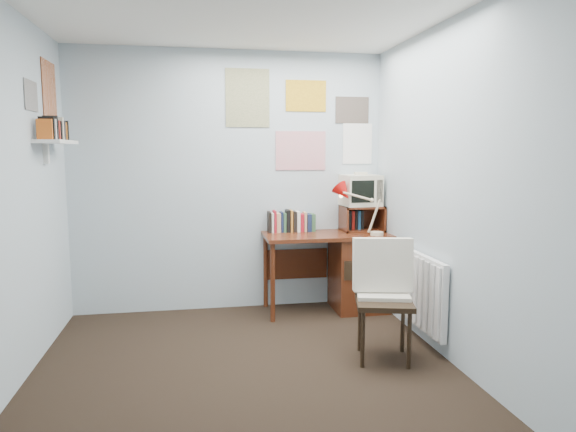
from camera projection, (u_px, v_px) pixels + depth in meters
name	position (u px, v px, depth m)	size (l,w,h in m)	color
ground	(250.00, 385.00, 3.42)	(3.50, 3.50, 0.00)	black
back_wall	(230.00, 182.00, 4.97)	(3.00, 0.02, 2.50)	#A6B6BE
right_wall	(466.00, 195.00, 3.52)	(0.02, 3.50, 2.50)	#A6B6BE
desk	(353.00, 269.00, 5.02)	(1.20, 0.55, 0.76)	#552513
desk_chair	(384.00, 303.00, 3.79)	(0.45, 0.43, 0.87)	black
desk_lamp	(377.00, 212.00, 4.80)	(0.31, 0.27, 0.44)	red
tv_riser	(362.00, 218.00, 5.08)	(0.40, 0.30, 0.25)	#552513
crt_tv	(360.00, 189.00, 5.06)	(0.35, 0.32, 0.33)	beige
book_row	(298.00, 220.00, 5.04)	(0.60, 0.14, 0.22)	#552513
radiator	(422.00, 291.00, 4.16)	(0.09, 0.80, 0.60)	white
wall_shelf	(56.00, 142.00, 4.04)	(0.20, 0.62, 0.24)	white
posters_back	(301.00, 120.00, 5.01)	(1.20, 0.01, 0.90)	white
posters_left	(41.00, 92.00, 3.97)	(0.01, 0.70, 0.60)	white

